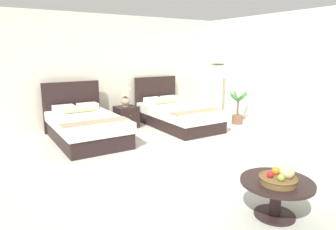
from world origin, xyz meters
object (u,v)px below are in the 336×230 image
Objects in this scene: floor_lamp_corner at (217,91)px; potted_palm at (237,112)px; fruit_bowl at (280,177)px; bed_near_window at (86,126)px; nightstand at (126,117)px; coffee_table at (276,190)px; table_lamp at (125,96)px; bed_near_corner at (177,115)px.

potted_palm is at bearing -96.32° from floor_lamp_corner.
fruit_bowl is at bearing -129.50° from potted_palm.
bed_near_window reaches higher than fruit_bowl.
nightstand is 4.51m from coffee_table.
table_lamp reaches higher than nightstand.
table_lamp is at bearing 26.25° from bed_near_window.
floor_lamp_corner is 1.74× the size of potted_palm.
bed_near_window is at bearing -153.75° from table_lamp.
bed_near_corner is at bearing 156.78° from potted_palm.
nightstand is 2.74m from potted_palm.
bed_near_window is at bearing 170.58° from potted_palm.
potted_palm is (2.77, 3.35, -0.01)m from coffee_table.
floor_lamp_corner reaches higher than potted_palm.
bed_near_window is at bearing -154.57° from nightstand.
coffee_table is 1.98× the size of fruit_bowl.
potted_palm reaches higher than nightstand.
bed_near_corner reaches higher than bed_near_window.
bed_near_corner is 1.52× the size of floor_lamp_corner.
bed_near_corner is 2.84× the size of coffee_table.
bed_near_window is at bearing -175.32° from floor_lamp_corner.
fruit_bowl is (-0.04, -0.06, 0.18)m from coffee_table.
bed_near_corner is 4.40× the size of nightstand.
table_lamp is 1.09× the size of fruit_bowl.
bed_near_corner is 1.54m from potted_palm.
bed_near_window is 2.45× the size of potted_palm.
coffee_table is 5.16m from floor_lamp_corner.
coffee_table is at bearing -108.94° from bed_near_corner.
bed_near_window is 1.27m from nightstand.
nightstand is 0.60× the size of potted_palm.
bed_near_window is at bearing -179.88° from bed_near_corner.
bed_near_corner is 5.60× the size of fruit_bowl.
coffee_table is 0.93× the size of potted_palm.
floor_lamp_corner reaches higher than bed_near_corner.
bed_near_window is 4.10m from fruit_bowl.
floor_lamp_corner is (2.58, -0.26, -0.02)m from table_lamp.
nightstand is at bearing 85.86° from fruit_bowl.
bed_near_corner reaches higher than fruit_bowl.
table_lamp is at bearing 152.40° from bed_near_corner.
fruit_bowl is at bearing -78.54° from bed_near_window.
floor_lamp_corner is (2.58, -0.24, 0.47)m from nightstand.
potted_palm is (1.41, -0.61, 0.01)m from bed_near_corner.
fruit_bowl is 5.22m from floor_lamp_corner.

